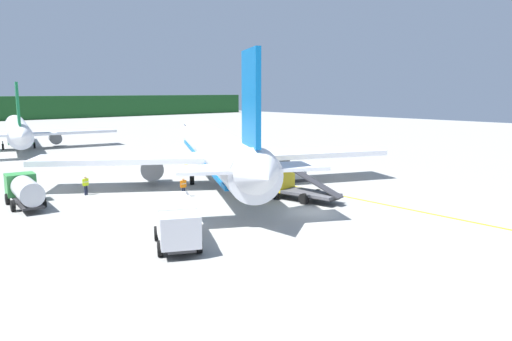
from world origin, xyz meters
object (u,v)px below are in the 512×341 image
(crew_marshaller, at_px, (183,186))
(airliner_foreground, at_px, (216,149))
(crew_loader_left, at_px, (86,184))
(airliner_mid_apron, at_px, (17,130))
(service_truck_pushback, at_px, (291,185))
(service_truck_catering, at_px, (176,220))
(service_truck_baggage, at_px, (25,190))
(cargo_container_near, at_px, (297,173))

(crew_marshaller, bearing_deg, airliner_foreground, 30.33)
(crew_marshaller, height_order, crew_loader_left, crew_loader_left)
(airliner_foreground, relative_size, crew_loader_left, 22.31)
(airliner_mid_apron, distance_m, service_truck_pushback, 54.96)
(airliner_foreground, relative_size, service_truck_catering, 5.53)
(service_truck_baggage, bearing_deg, crew_marshaller, -24.99)
(crew_marshaller, bearing_deg, crew_loader_left, 133.10)
(cargo_container_near, distance_m, crew_marshaller, 13.00)
(service_truck_baggage, bearing_deg, service_truck_catering, -76.38)
(service_truck_baggage, distance_m, cargo_container_near, 25.20)
(crew_marshaller, bearing_deg, service_truck_baggage, 155.01)
(service_truck_pushback, relative_size, cargo_container_near, 3.52)
(airliner_foreground, bearing_deg, service_truck_baggage, 175.19)
(airliner_foreground, xyz_separation_m, service_truck_catering, (-14.01, -14.43, -1.94))
(airliner_mid_apron, xyz_separation_m, crew_loader_left, (-6.16, -41.49, -1.93))
(airliner_mid_apron, bearing_deg, service_truck_baggage, -105.12)
(crew_marshaller, bearing_deg, airliner_mid_apron, 89.83)
(airliner_mid_apron, relative_size, service_truck_pushback, 5.00)
(cargo_container_near, bearing_deg, service_truck_pushback, -140.34)
(service_truck_baggage, bearing_deg, service_truck_pushback, -33.68)
(service_truck_catering, relative_size, crew_loader_left, 4.04)
(service_truck_catering, distance_m, crew_marshaller, 13.03)
(service_truck_pushback, bearing_deg, airliner_foreground, 90.21)
(airliner_foreground, distance_m, service_truck_catering, 20.20)
(service_truck_pushback, distance_m, crew_marshaller, 9.31)
(service_truck_catering, xyz_separation_m, crew_marshaller, (7.52, 10.63, -0.44))
(cargo_container_near, bearing_deg, service_truck_baggage, 164.76)
(airliner_foreground, bearing_deg, crew_marshaller, -149.67)
(service_truck_catering, bearing_deg, crew_loader_left, 85.00)
(airliner_foreground, xyz_separation_m, cargo_container_near, (6.44, -5.12, -2.52))
(service_truck_pushback, relative_size, crew_loader_left, 4.16)
(airliner_foreground, xyz_separation_m, airliner_mid_apron, (-6.35, 44.13, -0.45))
(service_truck_baggage, height_order, crew_loader_left, service_truck_baggage)
(airliner_foreground, height_order, cargo_container_near, airliner_foreground)
(cargo_container_near, height_order, crew_loader_left, cargo_container_near)
(crew_marshaller, relative_size, crew_loader_left, 0.99)
(airliner_foreground, relative_size, airliner_mid_apron, 1.07)
(cargo_container_near, relative_size, crew_loader_left, 1.18)
(airliner_foreground, distance_m, service_truck_baggage, 18.04)
(service_truck_pushback, height_order, crew_loader_left, service_truck_pushback)
(service_truck_baggage, height_order, crew_marshaller, service_truck_baggage)
(service_truck_baggage, height_order, service_truck_catering, service_truck_catering)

